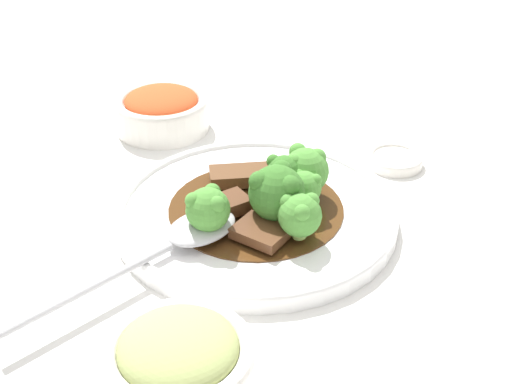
% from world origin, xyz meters
% --- Properties ---
extents(ground_plane, '(4.00, 4.00, 0.00)m').
position_xyz_m(ground_plane, '(0.00, 0.00, 0.00)').
color(ground_plane, white).
extents(main_plate, '(0.28, 0.28, 0.02)m').
position_xyz_m(main_plate, '(0.00, 0.00, 0.01)').
color(main_plate, white).
rests_on(main_plate, ground_plane).
extents(beef_strip_0, '(0.06, 0.06, 0.01)m').
position_xyz_m(beef_strip_0, '(-0.05, 0.02, 0.02)').
color(beef_strip_0, '#56331E').
rests_on(beef_strip_0, main_plate).
extents(beef_strip_1, '(0.04, 0.06, 0.01)m').
position_xyz_m(beef_strip_1, '(0.00, 0.04, 0.03)').
color(beef_strip_1, '#56331E').
rests_on(beef_strip_1, main_plate).
extents(beef_strip_2, '(0.05, 0.08, 0.01)m').
position_xyz_m(beef_strip_2, '(0.05, -0.01, 0.03)').
color(beef_strip_2, brown).
rests_on(beef_strip_2, main_plate).
extents(broccoli_floret_0, '(0.05, 0.05, 0.05)m').
position_xyz_m(broccoli_floret_0, '(0.00, -0.05, 0.05)').
color(broccoli_floret_0, '#8EB756').
rests_on(broccoli_floret_0, main_plate).
extents(broccoli_floret_1, '(0.04, 0.04, 0.05)m').
position_xyz_m(broccoli_floret_1, '(0.00, -0.03, 0.05)').
color(broccoli_floret_1, '#8EB756').
rests_on(broccoli_floret_1, main_plate).
extents(broccoli_floret_2, '(0.04, 0.04, 0.05)m').
position_xyz_m(broccoli_floret_2, '(-0.03, 0.06, 0.05)').
color(broccoli_floret_2, '#7FA84C').
rests_on(broccoli_floret_2, main_plate).
extents(broccoli_floret_3, '(0.03, 0.03, 0.04)m').
position_xyz_m(broccoli_floret_3, '(-0.02, -0.04, 0.04)').
color(broccoli_floret_3, '#7FA84C').
rests_on(broccoli_floret_3, main_plate).
extents(broccoli_floret_4, '(0.04, 0.04, 0.04)m').
position_xyz_m(broccoli_floret_4, '(-0.06, -0.01, 0.04)').
color(broccoli_floret_4, '#8EB756').
rests_on(broccoli_floret_4, main_plate).
extents(broccoli_floret_5, '(0.05, 0.05, 0.06)m').
position_xyz_m(broccoli_floret_5, '(-0.03, -0.01, 0.05)').
color(broccoli_floret_5, '#7FA84C').
rests_on(broccoli_floret_5, main_plate).
extents(serving_spoon, '(0.11, 0.23, 0.01)m').
position_xyz_m(serving_spoon, '(-0.03, 0.08, 0.03)').
color(serving_spoon, '#B7B7BC').
rests_on(serving_spoon, main_plate).
extents(side_bowl_kimchi, '(0.11, 0.11, 0.05)m').
position_xyz_m(side_bowl_kimchi, '(0.23, 0.02, 0.03)').
color(side_bowl_kimchi, white).
rests_on(side_bowl_kimchi, ground_plane).
extents(side_bowl_appetizer, '(0.11, 0.11, 0.06)m').
position_xyz_m(side_bowl_appetizer, '(-0.18, 0.14, 0.03)').
color(side_bowl_appetizer, white).
rests_on(side_bowl_appetizer, ground_plane).
extents(sauce_dish, '(0.06, 0.06, 0.01)m').
position_xyz_m(sauce_dish, '(0.04, -0.19, 0.01)').
color(sauce_dish, white).
rests_on(sauce_dish, ground_plane).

